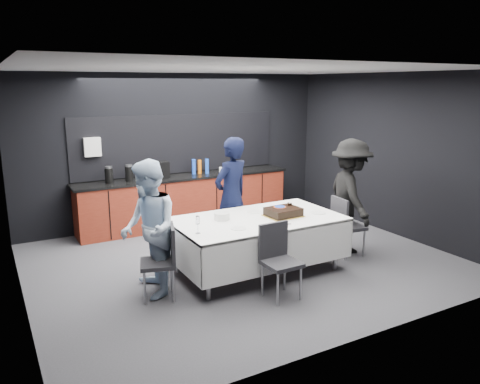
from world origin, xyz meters
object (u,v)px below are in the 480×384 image
Objects in this scene: chair_left at (164,256)px; person_left at (149,229)px; person_right at (350,196)px; champagne_flute at (198,221)px; party_table at (257,227)px; cake_assembly at (283,212)px; chair_right at (345,222)px; plate_stack at (222,216)px; chair_near at (278,255)px; person_center at (231,196)px.

person_left is at bearing 126.33° from chair_left.
person_left is at bearing 109.71° from person_right.
person_right is (2.71, 0.24, -0.05)m from champagne_flute.
cake_assembly reaches higher than party_table.
chair_right is 0.44m from person_right.
chair_near reaches higher than plate_stack.
person_right is at bearing 5.13° from champagne_flute.
chair_left reaches higher than party_table.
person_right is at bearing 3.35° from chair_left.
chair_near is at bearing -127.97° from cake_assembly.
cake_assembly is 1.34m from person_right.
chair_right is at bearing 143.09° from person_right.
person_left is at bearing -179.92° from party_table.
plate_stack is at bearing 106.04° from chair_near.
party_table is 1.58m from person_left.
person_left is (-0.12, 0.17, 0.32)m from chair_left.
chair_left is at bearing -173.23° from party_table.
party_table is 4.62× the size of cake_assembly.
cake_assembly reaches higher than chair_right.
person_left is (-3.06, 0.13, 0.32)m from chair_right.
party_table is 10.36× the size of champagne_flute.
cake_assembly is 2.24× the size of champagne_flute.
person_center reaches higher than party_table.
cake_assembly is 1.38m from champagne_flute.
chair_near is at bearing -157.91° from chair_right.
party_table is 10.76× the size of plate_stack.
person_right reaches higher than person_left.
party_table is at bearing -19.34° from plate_stack.
plate_stack is 0.23× the size of chair_left.
person_center is (0.22, 1.64, 0.38)m from chair_near.
person_right is (1.34, 0.11, 0.05)m from cake_assembly.
chair_left is 1.00× the size of chair_right.
cake_assembly is 1.83m from chair_left.
champagne_flute is 1.08m from chair_near.
champagne_flute is at bearing -177.64° from chair_right.
person_center is (1.04, 1.06, -0.03)m from champagne_flute.
person_center is at bearing 146.70° from chair_right.
chair_left reaches higher than plate_stack.
party_table is 2.51× the size of chair_left.
chair_left is at bearing -177.64° from cake_assembly.
chair_right is at bearing 22.09° from chair_near.
person_left reaches higher than chair_near.
person_center is at bearing 109.82° from cake_assembly.
person_center is at bearing 83.33° from person_right.
plate_stack is 2.18m from person_right.
plate_stack is 0.13× the size of person_left.
cake_assembly reaches higher than chair_near.
champagne_flute is at bearing -167.12° from party_table.
person_right is at bearing 23.50° from chair_near.
person_left reaches higher than plate_stack.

